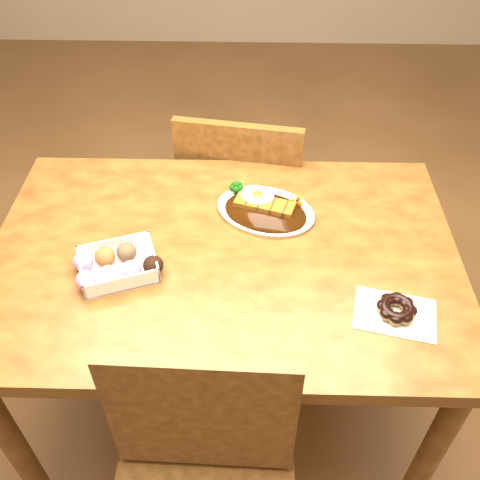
{
  "coord_description": "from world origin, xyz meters",
  "views": [
    {
      "loc": [
        0.07,
        -0.96,
        1.71
      ],
      "look_at": [
        0.04,
        -0.02,
        0.81
      ],
      "focal_mm": 40.0,
      "sensor_mm": 36.0,
      "label": 1
    }
  ],
  "objects_px": {
    "donut_box": "(116,265)",
    "chair_far": "(244,201)",
    "table": "(224,278)",
    "pon_de_ring": "(396,309)",
    "katsu_curry_plate": "(264,208)"
  },
  "relations": [
    {
      "from": "table",
      "to": "donut_box",
      "type": "xyz_separation_m",
      "value": [
        -0.26,
        -0.08,
        0.12
      ]
    },
    {
      "from": "table",
      "to": "pon_de_ring",
      "type": "xyz_separation_m",
      "value": [
        0.4,
        -0.19,
        0.12
      ]
    },
    {
      "from": "table",
      "to": "chair_far",
      "type": "bearing_deg",
      "value": 85.39
    },
    {
      "from": "table",
      "to": "katsu_curry_plate",
      "type": "xyz_separation_m",
      "value": [
        0.1,
        0.16,
        0.11
      ]
    },
    {
      "from": "chair_far",
      "to": "donut_box",
      "type": "relative_size",
      "value": 3.91
    },
    {
      "from": "table",
      "to": "katsu_curry_plate",
      "type": "bearing_deg",
      "value": 56.58
    },
    {
      "from": "chair_far",
      "to": "table",
      "type": "bearing_deg",
      "value": 94.12
    },
    {
      "from": "table",
      "to": "pon_de_ring",
      "type": "relative_size",
      "value": 5.82
    },
    {
      "from": "chair_far",
      "to": "pon_de_ring",
      "type": "height_order",
      "value": "chair_far"
    },
    {
      "from": "donut_box",
      "to": "chair_far",
      "type": "bearing_deg",
      "value": 64.05
    },
    {
      "from": "donut_box",
      "to": "pon_de_ring",
      "type": "relative_size",
      "value": 1.08
    },
    {
      "from": "katsu_curry_plate",
      "to": "donut_box",
      "type": "height_order",
      "value": "katsu_curry_plate"
    },
    {
      "from": "chair_far",
      "to": "katsu_curry_plate",
      "type": "relative_size",
      "value": 2.72
    },
    {
      "from": "chair_far",
      "to": "pon_de_ring",
      "type": "relative_size",
      "value": 4.22
    },
    {
      "from": "katsu_curry_plate",
      "to": "donut_box",
      "type": "xyz_separation_m",
      "value": [
        -0.36,
        -0.24,
        0.01
      ]
    }
  ]
}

